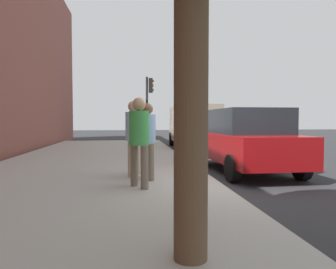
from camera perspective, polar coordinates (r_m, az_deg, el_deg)
name	(u,v)px	position (r m, az deg, el deg)	size (l,w,h in m)	color
ground_plane	(216,186)	(7.13, 8.69, -9.24)	(80.00, 80.00, 0.00)	#2B2B2D
sidewalk_slab	(77,186)	(6.95, -16.19, -8.99)	(28.00, 6.00, 0.15)	#A8A59E
parking_meter	(189,133)	(7.15, 3.73, 0.24)	(0.36, 0.12, 1.41)	gray
pedestrian_at_meter	(147,135)	(6.97, -3.75, -0.12)	(0.50, 0.37, 1.69)	#726656
pedestrian_bystander	(139,135)	(6.12, -5.24, -0.05)	(0.48, 0.38, 1.75)	#726656
parking_officer	(134,132)	(7.44, -6.22, 0.49)	(0.51, 0.38, 1.76)	tan
parked_sedan_near	(246,140)	(9.13, 13.89, -1.02)	(4.44, 2.05, 1.77)	maroon
parked_van_far	(193,124)	(16.47, 4.45, 1.89)	(5.28, 2.28, 2.18)	gray
traffic_signal	(149,99)	(16.87, -3.48, 6.39)	(0.24, 0.44, 3.60)	black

